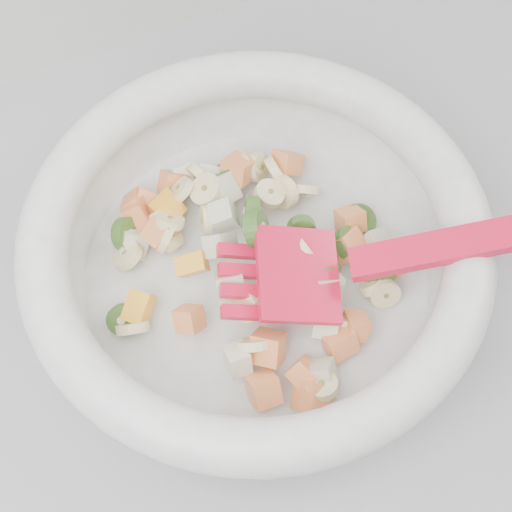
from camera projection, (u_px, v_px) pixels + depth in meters
name	position (u px, v px, depth m)	size (l,w,h in m)	color
counter	(192.00, 457.00, 1.02)	(2.00, 0.60, 0.90)	gray
mixing_bowl	(257.00, 251.00, 0.59)	(0.45, 0.35, 0.14)	white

